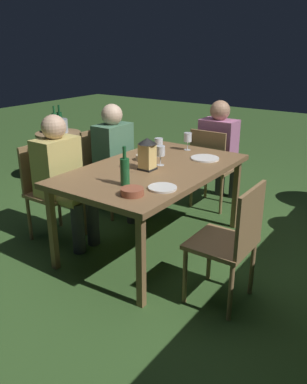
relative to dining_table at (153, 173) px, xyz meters
name	(u,v)px	position (x,y,z in m)	size (l,w,h in m)	color
ground_plane	(153,245)	(0.00, 0.00, -0.68)	(16.00, 16.00, 0.00)	#385B28
dining_table	(153,173)	(0.00, 0.00, 0.00)	(1.66, 1.00, 0.73)	olive
chair_side_right_b	(231,239)	(0.37, 0.89, -0.19)	(0.42, 0.40, 0.87)	#937047
chair_side_left_a	(104,167)	(-0.37, -0.89, -0.19)	(0.42, 0.40, 0.87)	#937047
person_in_green	(118,156)	(-0.37, -0.70, -0.04)	(0.38, 0.47, 1.15)	#4C7A5B
chair_head_near	(211,165)	(-1.08, 0.00, -0.19)	(0.40, 0.42, 0.87)	#937047
person_in_pink	(220,147)	(-1.27, 0.00, -0.04)	(0.48, 0.38, 1.15)	#C675A3
chair_side_left_b	(49,187)	(0.37, -0.89, -0.19)	(0.42, 0.40, 0.87)	#937047
person_in_mustard	(63,175)	(0.37, -0.70, -0.04)	(0.38, 0.47, 1.15)	tan
lantern_centerpiece	(147,152)	(0.08, -0.01, 0.20)	(0.15, 0.15, 0.27)	black
green_bottle_on_table	(125,171)	(0.48, 0.08, 0.16)	(0.07, 0.07, 0.29)	#1E5B2D
wine_glass_a	(188,138)	(-0.66, -0.06, 0.17)	(0.08, 0.08, 0.17)	silver
wine_glass_b	(160,152)	(-0.09, 0.01, 0.17)	(0.08, 0.08, 0.17)	silver
wine_glass_c	(159,144)	(-0.31, -0.16, 0.17)	(0.08, 0.08, 0.17)	silver
plate_a	(162,188)	(0.38, 0.35, 0.06)	(0.21, 0.21, 0.01)	white
plate_b	(205,158)	(-0.47, 0.23, 0.06)	(0.25, 0.25, 0.01)	white
bowl_olives	(143,157)	(-0.13, -0.20, 0.08)	(0.13, 0.13, 0.05)	#BCAD8E
bowl_bread	(132,191)	(0.61, 0.25, 0.08)	(0.16, 0.16, 0.05)	#9E5138
side_table	(59,148)	(-0.81, -2.06, -0.26)	(0.58, 0.58, 0.63)	#9E7A51
ice_bucket	(57,125)	(-0.81, -2.05, 0.05)	(0.26, 0.26, 0.34)	#B2B7BF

